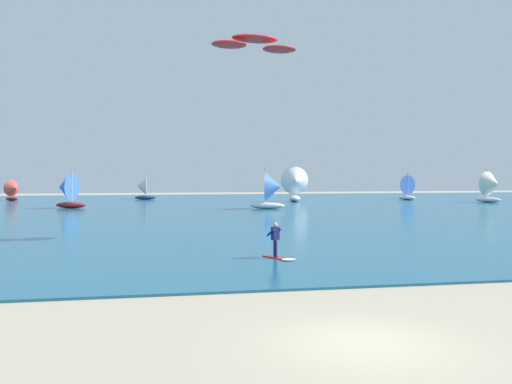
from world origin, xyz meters
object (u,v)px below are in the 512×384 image
Objects in this scene: sailboat_far_left at (405,187)px; sailboat_near_shore at (492,187)px; sailboat_center_horizon at (66,190)px; kite at (255,44)px; sailboat_leading at (295,184)px; sailboat_mid_right at (272,190)px; kitesurfer at (278,245)px; sailboat_heeled_over at (142,188)px; sailboat_trailing at (13,190)px.

sailboat_far_left is 0.88× the size of sailboat_near_shore.
sailboat_far_left is 49.61m from sailboat_center_horizon.
sailboat_leading is at bearing 71.89° from kite.
kitesurfer is at bearing -102.16° from sailboat_mid_right.
sailboat_center_horizon is at bearing -178.01° from sailboat_near_shore.
sailboat_leading reaches higher than sailboat_far_left.
sailboat_far_left is 40.56m from sailboat_heeled_over.
sailboat_far_left is at bearing 58.90° from kitesurfer.
sailboat_far_left is 13.00m from sailboat_near_shore.
sailboat_mid_right reaches higher than sailboat_center_horizon.
sailboat_mid_right is 23.89m from sailboat_center_horizon.
sailboat_near_shore is at bearing 13.57° from sailboat_mid_right.
kite is at bearing -125.22° from sailboat_far_left.
sailboat_heeled_over is (-39.70, 8.27, -0.17)m from sailboat_far_left.
sailboat_heeled_over is 24.15m from sailboat_leading.
sailboat_leading is at bearing -26.38° from sailboat_heeled_over.
kite reaches higher than kitesurfer.
kite is 1.48× the size of sailboat_heeled_over.
sailboat_far_left is at bearing -11.76° from sailboat_heeled_over.
sailboat_center_horizon is (-48.09, -12.18, 0.11)m from sailboat_far_left.
kitesurfer is at bearing -83.65° from sailboat_heeled_over.
sailboat_center_horizon reaches higher than sailboat_heeled_over.
sailboat_trailing is at bearing 115.96° from kite.
sailboat_leading reaches higher than sailboat_heeled_over.
sailboat_far_left is (24.97, 18.19, -0.20)m from sailboat_mid_right.
kitesurfer is at bearing -121.10° from sailboat_far_left.
sailboat_mid_right is 30.29m from sailboat_heeled_over.
sailboat_mid_right is 43.01m from sailboat_trailing.
sailboat_mid_right is at bearing -38.54° from sailboat_trailing.
sailboat_mid_right is at bearing -143.92° from sailboat_far_left.
sailboat_trailing reaches higher than kitesurfer.
sailboat_heeled_over is (18.90, -0.34, 0.20)m from sailboat_trailing.
sailboat_near_shore is (40.76, 44.04, 1.62)m from kitesurfer.
kitesurfer is 60.03m from sailboat_near_shore.
sailboat_center_horizon is (-23.12, 6.01, -0.09)m from sailboat_mid_right.
sailboat_leading reaches higher than sailboat_trailing.
sailboat_mid_right is 30.89m from sailboat_far_left.
sailboat_near_shore is (32.99, 7.96, 0.06)m from sailboat_mid_right.
sailboat_trailing is (-25.86, 62.88, 0.99)m from kitesurfer.
kitesurfer is at bearing -132.79° from sailboat_near_shore.
sailboat_center_horizon is (-15.88, 33.44, -9.92)m from kite.
sailboat_far_left is 0.94× the size of sailboat_center_horizon.
kitesurfer is 0.42× the size of sailboat_mid_right.
sailboat_leading is at bearing 163.41° from sailboat_near_shore.
kite is at bearing -64.04° from sailboat_trailing.
sailboat_mid_right reaches higher than sailboat_trailing.
sailboat_heeled_over is 0.86× the size of sailboat_center_horizon.
kite is 46.38m from sailboat_leading.
kitesurfer is 0.35× the size of sailboat_leading.
sailboat_center_horizon reaches higher than kitesurfer.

